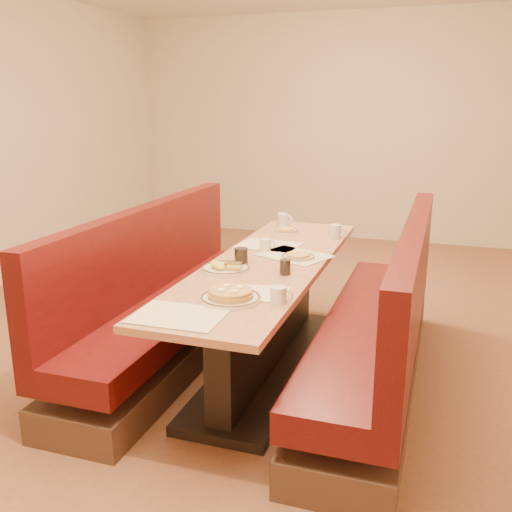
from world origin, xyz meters
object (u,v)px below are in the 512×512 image
(eggs_plate, at_px, (225,268))
(coffee_mug_a, at_px, (279,295))
(booth_right, at_px, (381,333))
(pancake_plate, at_px, (231,296))
(soda_tumbler_mid, at_px, (285,267))
(booth_left, at_px, (167,306))
(coffee_mug_b, at_px, (266,245))
(coffee_mug_d, at_px, (283,219))
(diner_table, at_px, (268,317))
(soda_tumbler_near, at_px, (241,257))
(coffee_mug_c, at_px, (336,231))

(eggs_plate, height_order, coffee_mug_a, coffee_mug_a)
(booth_right, xyz_separation_m, pancake_plate, (-0.70, -0.76, 0.41))
(soda_tumbler_mid, bearing_deg, booth_left, 166.01)
(eggs_plate, bearing_deg, coffee_mug_b, 80.07)
(eggs_plate, bearing_deg, coffee_mug_a, -43.88)
(booth_left, height_order, coffee_mug_d, booth_left)
(coffee_mug_a, relative_size, coffee_mug_d, 0.91)
(diner_table, height_order, soda_tumbler_mid, soda_tumbler_mid)
(booth_left, bearing_deg, soda_tumbler_near, -13.31)
(diner_table, distance_m, coffee_mug_c, 0.94)
(pancake_plate, distance_m, soda_tumbler_near, 0.64)
(coffee_mug_a, bearing_deg, booth_right, 47.10)
(pancake_plate, relative_size, coffee_mug_b, 2.94)
(pancake_plate, distance_m, coffee_mug_a, 0.25)
(booth_right, relative_size, eggs_plate, 8.43)
(coffee_mug_c, xyz_separation_m, soda_tumbler_mid, (-0.11, -1.02, -0.01))
(booth_right, height_order, eggs_plate, booth_right)
(pancake_plate, height_order, soda_tumbler_mid, soda_tumbler_mid)
(diner_table, xyz_separation_m, soda_tumbler_near, (-0.13, -0.14, 0.43))
(coffee_mug_b, xyz_separation_m, coffee_mug_d, (-0.12, 0.84, 0.01))
(coffee_mug_b, relative_size, coffee_mug_c, 0.83)
(booth_left, distance_m, coffee_mug_a, 1.32)
(booth_right, height_order, soda_tumbler_mid, booth_right)
(soda_tumbler_mid, bearing_deg, eggs_plate, -173.45)
(coffee_mug_b, relative_size, coffee_mug_d, 0.84)
(pancake_plate, bearing_deg, diner_table, 92.75)
(coffee_mug_b, bearing_deg, booth_left, 179.77)
(coffee_mug_d, bearing_deg, booth_right, -57.79)
(coffee_mug_c, bearing_deg, diner_table, -102.81)
(booth_left, bearing_deg, coffee_mug_a, -35.40)
(eggs_plate, height_order, soda_tumbler_near, soda_tumbler_near)
(booth_right, distance_m, coffee_mug_a, 0.95)
(booth_left, relative_size, pancake_plate, 7.93)
(booth_left, relative_size, soda_tumbler_near, 21.86)
(soda_tumbler_near, bearing_deg, coffee_mug_a, -54.47)
(coffee_mug_a, relative_size, coffee_mug_c, 0.90)
(booth_left, relative_size, coffee_mug_c, 19.28)
(pancake_plate, bearing_deg, coffee_mug_b, 97.43)
(coffee_mug_a, height_order, soda_tumbler_near, soda_tumbler_near)
(soda_tumbler_near, bearing_deg, booth_right, 9.37)
(coffee_mug_a, bearing_deg, pancake_plate, 178.21)
(coffee_mug_b, height_order, soda_tumbler_mid, soda_tumbler_mid)
(pancake_plate, xyz_separation_m, coffee_mug_a, (0.25, 0.04, 0.02))
(coffee_mug_a, relative_size, soda_tumbler_mid, 1.31)
(diner_table, bearing_deg, coffee_mug_b, 110.53)
(diner_table, distance_m, eggs_plate, 0.51)
(soda_tumbler_mid, bearing_deg, diner_table, 127.88)
(coffee_mug_a, height_order, coffee_mug_d, coffee_mug_d)
(coffee_mug_d, bearing_deg, booth_left, -123.70)
(coffee_mug_d, bearing_deg, soda_tumbler_near, -94.63)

